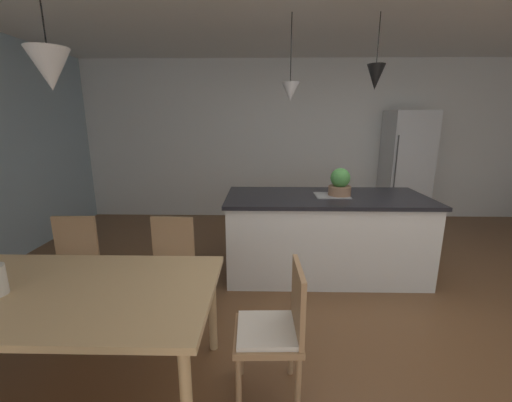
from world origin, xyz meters
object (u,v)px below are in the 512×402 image
(dining_table, at_px, (54,298))
(chair_far_left, at_px, (71,264))
(chair_far_right, at_px, (169,265))
(chair_kitchen_end, at_px, (276,328))
(refrigerator, at_px, (405,168))
(kitchen_island, at_px, (324,234))
(potted_plant_on_island, at_px, (340,183))

(dining_table, bearing_deg, chair_far_left, 116.43)
(chair_far_right, relative_size, chair_far_left, 1.00)
(dining_table, xyz_separation_m, chair_far_right, (0.43, 0.87, -0.19))
(chair_far_left, bearing_deg, dining_table, -63.57)
(chair_kitchen_end, xyz_separation_m, refrigerator, (2.28, 3.68, 0.45))
(chair_kitchen_end, bearing_deg, chair_far_left, 153.75)
(chair_kitchen_end, relative_size, refrigerator, 0.47)
(chair_far_left, xyz_separation_m, chair_kitchen_end, (1.76, -0.87, 0.00))
(dining_table, relative_size, kitchen_island, 0.88)
(kitchen_island, relative_size, refrigerator, 1.17)
(potted_plant_on_island, bearing_deg, chair_far_right, -152.36)
(dining_table, height_order, potted_plant_on_island, potted_plant_on_island)
(chair_far_left, relative_size, potted_plant_on_island, 2.88)
(kitchen_island, bearing_deg, chair_far_right, -150.24)
(chair_far_right, relative_size, kitchen_island, 0.40)
(chair_far_left, distance_m, chair_kitchen_end, 1.96)
(dining_table, distance_m, refrigerator, 5.16)
(chair_kitchen_end, relative_size, kitchen_island, 0.40)
(kitchen_island, xyz_separation_m, refrigerator, (1.67, 1.96, 0.47))
(refrigerator, xyz_separation_m, potted_plant_on_island, (-1.53, -1.96, 0.11))
(dining_table, distance_m, kitchen_island, 2.60)
(kitchen_island, bearing_deg, potted_plant_on_island, -0.00)
(refrigerator, bearing_deg, kitchen_island, -130.43)
(refrigerator, bearing_deg, chair_far_left, -145.08)
(chair_far_right, height_order, potted_plant_on_island, potted_plant_on_island)
(dining_table, height_order, kitchen_island, kitchen_island)
(chair_far_left, bearing_deg, chair_kitchen_end, -26.25)
(dining_table, bearing_deg, chair_far_right, 63.47)
(chair_kitchen_end, distance_m, potted_plant_on_island, 1.96)
(potted_plant_on_island, bearing_deg, kitchen_island, 180.00)
(potted_plant_on_island, bearing_deg, refrigerator, 51.99)
(chair_kitchen_end, height_order, kitchen_island, kitchen_island)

